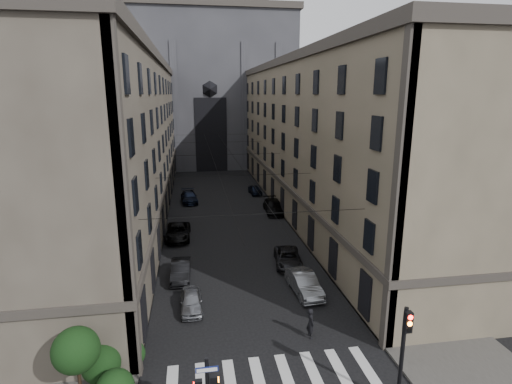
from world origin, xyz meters
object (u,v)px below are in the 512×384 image
car_left_near (191,301)px  car_left_far (189,197)px  car_left_midfar (178,232)px  car_right_far (255,190)px  traffic_light_right (404,345)px  pedestrian (311,323)px  car_right_near (304,283)px  gothic_tower (207,79)px  car_right_midfar (274,206)px  car_right_midnear (288,258)px  car_left_midnear (181,271)px

car_left_near → car_left_far: bearing=89.4°
car_left_midfar → car_left_far: size_ratio=1.04×
car_left_far → car_right_far: (9.74, 2.99, -0.09)m
traffic_light_right → pedestrian: bearing=112.9°
car_left_midfar → car_right_near: car_right_near is taller
gothic_tower → car_left_midfar: bearing=-96.5°
car_left_near → car_right_midfar: (10.40, 22.04, 0.17)m
car_right_near → car_right_midfar: 21.06m
car_left_far → car_right_midnear: car_left_far is taller
car_left_far → car_right_midfar: car_right_midfar is taller
car_left_midnear → car_right_midnear: (9.23, 1.25, -0.05)m
gothic_tower → car_right_near: gothic_tower is taller
car_right_midfar → car_right_midnear: bearing=-95.0°
car_left_near → car_right_midnear: size_ratio=0.78×
car_right_near → car_right_midfar: car_right_midfar is taller
car_left_near → car_left_midfar: car_left_midfar is taller
gothic_tower → car_right_near: 63.87m
gothic_tower → car_left_midnear: bearing=-95.0°
traffic_light_right → car_right_far: (-0.24, 42.40, -2.63)m
traffic_light_right → car_left_far: (-9.98, 39.41, -2.55)m
gothic_tower → car_right_midfar: 44.31m
car_left_midfar → car_right_midfar: car_right_midfar is taller
car_left_near → car_left_midfar: (-1.32, 14.41, 0.10)m
car_right_midnear → car_right_midfar: car_right_midfar is taller
car_left_midnear → car_right_near: bearing=-21.9°
gothic_tower → car_right_near: size_ratio=12.29×
traffic_light_right → car_right_near: size_ratio=1.10×
car_left_midnear → car_left_far: size_ratio=0.85×
car_left_far → car_right_midfar: (10.58, -6.82, 0.06)m
car_left_midnear → car_right_midfar: car_right_midfar is taller
car_right_midnear → car_right_midfar: size_ratio=0.86×
gothic_tower → car_right_far: size_ratio=15.08×
car_right_midnear → pedestrian: (-1.17, -10.69, 0.30)m
traffic_light_right → car_right_midfar: bearing=88.9°
car_left_far → car_right_near: size_ratio=1.08×
pedestrian → car_left_far: bearing=6.9°
car_right_near → car_right_midfar: (2.00, 20.96, 0.03)m
car_left_midnear → car_left_midfar: size_ratio=0.81×
car_right_far → pedestrian: pedestrian is taller
car_left_midfar → car_right_midnear: bearing=-38.7°
car_right_far → pedestrian: (-2.34, -36.32, 0.31)m
car_left_far → car_right_midfar: bearing=-38.0°
gothic_tower → car_right_midfar: gothic_tower is taller
car_left_midnear → car_left_midfar: (-0.49, 9.44, 0.03)m
car_right_far → traffic_light_right: bearing=-94.3°
traffic_light_right → car_right_far: traffic_light_right is taller
gothic_tower → traffic_light_right: bearing=-85.6°
car_left_midfar → car_right_near: 16.50m
car_left_midnear → pedestrian: (8.06, -9.44, 0.25)m
car_left_midfar → pedestrian: pedestrian is taller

